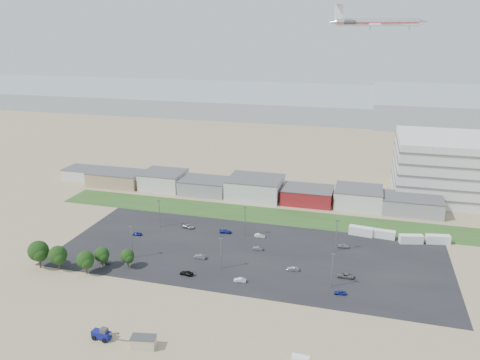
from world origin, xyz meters
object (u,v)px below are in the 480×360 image
(tree_far_left, at_px, (39,253))
(parked_car_11, at_px, (260,236))
(box_trailer_a, at_px, (361,231))
(parked_car_13, at_px, (240,280))
(parked_car_7, at_px, (258,248))
(portable_shed, at_px, (144,342))
(storage_tank_nw, at_px, (301,358))
(parked_car_6, at_px, (226,231))
(airliner, at_px, (377,22))
(parked_car_2, at_px, (340,292))
(parked_car_9, at_px, (188,226))
(parked_car_10, at_px, (105,262))
(parked_car_3, at_px, (186,273))
(parked_car_4, at_px, (200,257))
(parked_car_0, at_px, (345,275))
(telehandler, at_px, (101,333))
(parked_car_1, at_px, (293,269))
(parked_car_8, at_px, (343,246))
(parked_car_5, at_px, (137,234))

(tree_far_left, distance_m, parked_car_11, 68.92)
(box_trailer_a, relative_size, parked_car_13, 2.27)
(box_trailer_a, distance_m, parked_car_7, 37.36)
(portable_shed, xyz_separation_m, storage_tank_nw, (34.04, 4.27, -0.27))
(tree_far_left, relative_size, parked_car_6, 2.29)
(tree_far_left, distance_m, airliner, 160.32)
(airliner, bearing_deg, parked_car_7, -109.61)
(parked_car_2, height_order, parked_car_9, parked_car_9)
(box_trailer_a, relative_size, parked_car_10, 2.13)
(parked_car_3, height_order, parked_car_4, parked_car_4)
(tree_far_left, bearing_deg, parked_car_0, 11.78)
(parked_car_0, distance_m, parked_car_7, 29.78)
(parked_car_2, bearing_deg, parked_car_10, -95.93)
(telehandler, relative_size, parked_car_1, 2.04)
(telehandler, height_order, parked_car_9, telehandler)
(parked_car_7, xyz_separation_m, parked_car_8, (26.20, 8.88, 0.08))
(airliner, xyz_separation_m, parked_car_4, (-46.48, -97.62, -69.38))
(parked_car_2, xyz_separation_m, parked_car_5, (-69.41, 19.69, 0.01))
(tree_far_left, xyz_separation_m, parked_car_7, (58.91, 28.49, -4.23))
(parked_car_0, xyz_separation_m, parked_car_7, (-27.91, 10.40, -0.11))
(parked_car_13, bearing_deg, parked_car_9, -146.08)
(parked_car_4, distance_m, parked_car_10, 28.37)
(portable_shed, relative_size, telehandler, 0.77)
(tree_far_left, xyz_separation_m, parked_car_0, (86.82, 18.10, -4.13))
(parked_car_5, xyz_separation_m, parked_car_9, (14.64, 10.34, 0.06))
(box_trailer_a, xyz_separation_m, parked_car_2, (-4.15, -40.20, -0.96))
(parked_car_0, relative_size, parked_car_5, 1.46)
(parked_car_6, bearing_deg, parked_car_8, -97.64)
(telehandler, bearing_deg, storage_tank_nw, 10.33)
(telehandler, height_order, box_trailer_a, box_trailer_a)
(parked_car_0, relative_size, parked_car_8, 1.27)
(parked_car_2, xyz_separation_m, parked_car_6, (-40.83, 29.46, 0.07))
(parked_car_4, xyz_separation_m, parked_car_11, (14.09, 19.84, -0.03))
(telehandler, height_order, parked_car_3, telehandler)
(parked_car_6, bearing_deg, parked_car_0, -122.24)
(portable_shed, height_order, parked_car_5, portable_shed)
(box_trailer_a, bearing_deg, tree_far_left, -144.36)
(storage_tank_nw, xyz_separation_m, parked_car_9, (-48.72, 59.54, -0.50))
(box_trailer_a, distance_m, parked_car_13, 51.70)
(storage_tank_nw, height_order, parked_car_10, storage_tank_nw)
(parked_car_6, relative_size, parked_car_7, 1.25)
(box_trailer_a, xyz_separation_m, parked_car_5, (-73.56, -20.52, -0.95))
(parked_car_1, relative_size, parked_car_9, 0.78)
(storage_tank_nw, bearing_deg, parked_car_9, 129.29)
(box_trailer_a, distance_m, tree_far_left, 102.65)
(parked_car_8, distance_m, parked_car_9, 53.86)
(box_trailer_a, relative_size, parked_car_1, 2.30)
(telehandler, xyz_separation_m, parked_car_5, (-18.74, 53.26, -0.93))
(parked_car_7, bearing_deg, parked_car_11, -171.62)
(airliner, relative_size, parked_car_0, 8.76)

